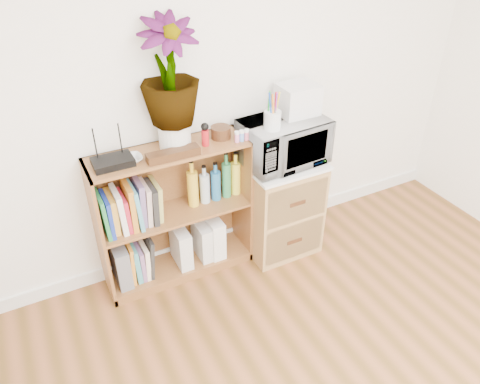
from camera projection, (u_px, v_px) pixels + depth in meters
skirting_board at (217, 238)px, 3.51m from camera, size 4.00×0.02×0.10m
bookshelf at (175, 215)px, 3.04m from camera, size 1.00×0.30×0.95m
wicker_unit at (279, 206)px, 3.34m from camera, size 0.50×0.45×0.70m
microwave at (283, 142)px, 3.04m from camera, size 0.56×0.40×0.30m
pen_cup at (272, 120)px, 2.83m from camera, size 0.11×0.11×0.12m
small_appliance at (298, 99)px, 3.00m from camera, size 0.25×0.21×0.20m
router at (113, 162)px, 2.62m from camera, size 0.22×0.15×0.04m
white_bowl at (131, 159)px, 2.66m from camera, size 0.13×0.13×0.03m
plant_pot at (175, 135)px, 2.77m from camera, size 0.19×0.19×0.16m
potted_plant at (169, 72)px, 2.55m from camera, size 0.34×0.34×0.60m
trinket_box at (173, 154)px, 2.69m from camera, size 0.31×0.08×0.05m
kokeshi_doll at (205, 138)px, 2.80m from camera, size 0.04×0.04×0.10m
wooden_bowl at (221, 132)px, 2.90m from camera, size 0.12×0.12×0.07m
paint_jars at (242, 137)px, 2.86m from camera, size 0.12×0.04×0.06m
file_box at (120, 263)px, 3.03m from camera, size 0.09×0.23×0.29m
magazine_holder_left at (181, 246)px, 3.19m from camera, size 0.09×0.23×0.28m
magazine_holder_mid at (202, 240)px, 3.25m from camera, size 0.08×0.21×0.27m
magazine_holder_right at (213, 235)px, 3.27m from camera, size 0.09×0.24×0.29m
cookbooks at (130, 206)px, 2.85m from camera, size 0.38×0.20×0.30m
liquor_bottles at (215, 181)px, 3.05m from camera, size 0.38×0.07×0.32m
lower_books at (139, 259)px, 3.09m from camera, size 0.17×0.19×0.30m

